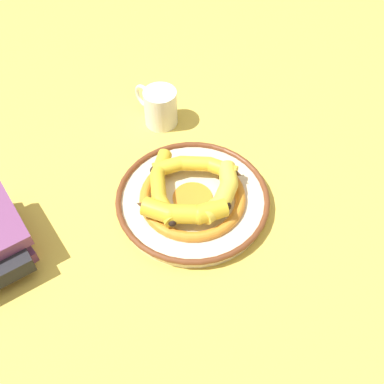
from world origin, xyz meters
TOP-DOWN VIEW (x-y plane):
  - ground_plane at (0.00, 0.00)m, footprint 2.80×2.80m
  - decorative_bowl at (0.03, 0.00)m, footprint 0.32×0.32m
  - banana_a at (0.03, -0.06)m, footprint 0.17×0.07m
  - banana_b at (0.09, 0.01)m, footprint 0.08×0.19m
  - banana_c at (0.02, 0.06)m, footprint 0.19×0.10m
  - banana_d at (-0.04, 0.00)m, footprint 0.08×0.18m
  - coffee_mug at (0.25, 0.15)m, footprint 0.09×0.12m

SIDE VIEW (x-z plane):
  - ground_plane at x=0.00m, z-range 0.00..0.00m
  - decorative_bowl at x=0.03m, z-range 0.00..0.04m
  - coffee_mug at x=0.25m, z-range 0.00..0.09m
  - banana_c at x=0.02m, z-range 0.04..0.07m
  - banana_b at x=0.09m, z-range 0.04..0.07m
  - banana_a at x=0.03m, z-range 0.04..0.07m
  - banana_d at x=-0.04m, z-range 0.04..0.07m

